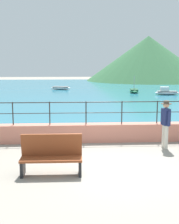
{
  "coord_description": "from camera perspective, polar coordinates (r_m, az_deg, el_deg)",
  "views": [
    {
      "loc": [
        -1.28,
        -8.4,
        3.08
      ],
      "look_at": [
        -0.54,
        3.7,
        1.1
      ],
      "focal_mm": 48.27,
      "sensor_mm": 36.0,
      "label": 1
    }
  ],
  "objects": [
    {
      "name": "hill_main",
      "position": [
        53.93,
        11.02,
        9.9
      ],
      "size": [
        21.47,
        21.47,
        7.69
      ],
      "primitive_type": "cone",
      "color": "#33663D",
      "rests_on": "ground"
    },
    {
      "name": "boat_1",
      "position": [
        31.53,
        8.44,
        4.03
      ],
      "size": [
        1.19,
        2.4,
        1.7
      ],
      "color": "#338C59",
      "rests_on": "lake_water"
    },
    {
      "name": "bench_main",
      "position": [
        8.52,
        -7.21,
        -8.0
      ],
      "size": [
        1.71,
        0.58,
        1.13
      ],
      "color": "brown",
      "rests_on": "ground"
    },
    {
      "name": "boat_3",
      "position": [
        29.95,
        14.38,
        3.7
      ],
      "size": [
        2.4,
        1.21,
        0.76
      ],
      "color": "white",
      "rests_on": "lake_water"
    },
    {
      "name": "person_walking",
      "position": [
        11.23,
        14.2,
        -1.8
      ],
      "size": [
        0.38,
        0.56,
        1.75
      ],
      "color": "beige",
      "rests_on": "ground"
    },
    {
      "name": "boat_0",
      "position": [
        34.97,
        -5.48,
        4.58
      ],
      "size": [
        2.45,
        1.45,
        0.36
      ],
      "color": "white",
      "rests_on": "lake_water"
    },
    {
      "name": "ground_plane",
      "position": [
        9.04,
        4.95,
        -10.67
      ],
      "size": [
        120.0,
        120.0,
        0.0
      ],
      "primitive_type": "plane",
      "color": "gray"
    },
    {
      "name": "lake_water",
      "position": [
        34.4,
        -1.37,
        4.17
      ],
      "size": [
        64.0,
        44.32,
        0.06
      ],
      "primitive_type": "cube",
      "color": "teal",
      "rests_on": "ground"
    },
    {
      "name": "railing",
      "position": [
        11.81,
        2.77,
        0.64
      ],
      "size": [
        18.44,
        0.04,
        0.9
      ],
      "color": "#282623",
      "rests_on": "promenade_wall"
    },
    {
      "name": "promenade_wall",
      "position": [
        11.99,
        2.73,
        -3.9
      ],
      "size": [
        20.0,
        0.56,
        0.7
      ],
      "primitive_type": "cube",
      "color": "tan",
      "rests_on": "ground"
    }
  ]
}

